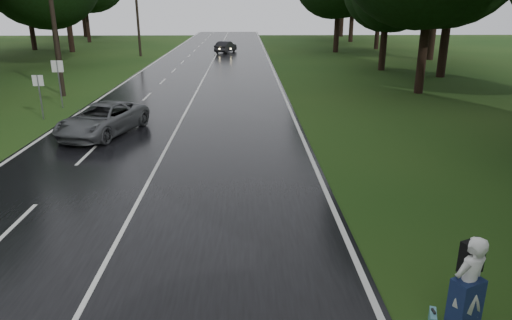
{
  "coord_description": "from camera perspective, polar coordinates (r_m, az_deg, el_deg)",
  "views": [
    {
      "loc": [
        3.24,
        -9.49,
        5.72
      ],
      "look_at": [
        3.58,
        4.1,
        1.1
      ],
      "focal_mm": 32.48,
      "sensor_mm": 36.0,
      "label": 1
    }
  ],
  "objects": [
    {
      "name": "ground",
      "position": [
        11.55,
        -17.93,
        -11.94
      ],
      "size": [
        160.0,
        160.0,
        0.0
      ],
      "primitive_type": "plane",
      "color": "#223E12",
      "rests_on": "ground"
    },
    {
      "name": "road",
      "position": [
        30.21,
        -7.64,
        7.74
      ],
      "size": [
        12.0,
        140.0,
        0.04
      ],
      "primitive_type": "cube",
      "color": "black",
      "rests_on": "ground"
    },
    {
      "name": "lane_center",
      "position": [
        30.21,
        -7.64,
        7.79
      ],
      "size": [
        0.12,
        140.0,
        0.01
      ],
      "primitive_type": "cube",
      "color": "silver",
      "rests_on": "road"
    },
    {
      "name": "grey_car",
      "position": [
        22.11,
        -18.38,
        4.79
      ],
      "size": [
        3.72,
        5.5,
        1.4
      ],
      "primitive_type": "imported",
      "rotation": [
        0.0,
        0.0,
        5.98
      ],
      "color": "#4C4F51",
      "rests_on": "road"
    },
    {
      "name": "far_car",
      "position": [
        57.51,
        -3.75,
        13.74
      ],
      "size": [
        2.65,
        4.26,
        1.33
      ],
      "primitive_type": "imported",
      "rotation": [
        0.0,
        0.0,
        2.81
      ],
      "color": "black",
      "rests_on": "road"
    },
    {
      "name": "hitchhiker",
      "position": [
        9.38,
        24.62,
        -14.13
      ],
      "size": [
        0.83,
        0.81,
        1.92
      ],
      "color": "silver",
      "rests_on": "ground"
    },
    {
      "name": "suitcase",
      "position": [
        9.69,
        20.91,
        -17.83
      ],
      "size": [
        0.24,
        0.42,
        0.29
      ],
      "primitive_type": "cube",
      "rotation": [
        0.0,
        0.0,
        5.95
      ],
      "color": "teal",
      "rests_on": "ground"
    },
    {
      "name": "utility_pole_mid",
      "position": [
        32.77,
        -22.6,
        7.3
      ],
      "size": [
        1.8,
        0.28,
        9.29
      ],
      "primitive_type": null,
      "color": "black",
      "rests_on": "ground"
    },
    {
      "name": "utility_pole_far",
      "position": [
        55.28,
        -14.02,
        12.3
      ],
      "size": [
        1.8,
        0.28,
        9.88
      ],
      "primitive_type": null,
      "color": "black",
      "rests_on": "ground"
    },
    {
      "name": "road_sign_a",
      "position": [
        26.5,
        -24.68,
        4.59
      ],
      "size": [
        0.55,
        0.1,
        2.28
      ],
      "primitive_type": null,
      "color": "white",
      "rests_on": "ground"
    },
    {
      "name": "road_sign_b",
      "position": [
        28.94,
        -22.68,
        5.93
      ],
      "size": [
        0.65,
        0.1,
        2.69
      ],
      "primitive_type": null,
      "color": "white",
      "rests_on": "ground"
    },
    {
      "name": "tree_left_e",
      "position": [
        49.08,
        -23.03,
        10.63
      ],
      "size": [
        8.82,
        8.82,
        13.78
      ],
      "primitive_type": null,
      "color": "black",
      "rests_on": "ground"
    },
    {
      "name": "tree_left_f",
      "position": [
        62.6,
        -21.67,
        12.26
      ],
      "size": [
        10.53,
        10.53,
        16.45
      ],
      "primitive_type": null,
      "color": "black",
      "rests_on": "ground"
    },
    {
      "name": "tree_right_d",
      "position": [
        33.16,
        19.33,
        7.8
      ],
      "size": [
        10.28,
        10.28,
        16.06
      ],
      "primitive_type": null,
      "color": "black",
      "rests_on": "ground"
    },
    {
      "name": "tree_right_e",
      "position": [
        43.76,
        15.15,
        10.64
      ],
      "size": [
        8.03,
        8.03,
        12.54
      ],
      "primitive_type": null,
      "color": "black",
      "rests_on": "ground"
    },
    {
      "name": "tree_right_f",
      "position": [
        58.97,
        9.76,
        12.96
      ],
      "size": [
        9.66,
        9.66,
        15.1
      ],
      "primitive_type": null,
      "color": "black",
      "rests_on": "ground"
    }
  ]
}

